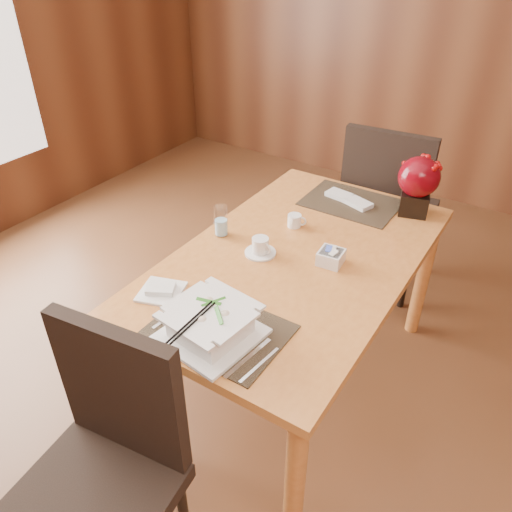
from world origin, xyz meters
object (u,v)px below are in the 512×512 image
Objects in this scene: berry_decor at (418,182)px; sugar_caddy at (331,257)px; soup_setting at (211,324)px; bread_plate at (161,292)px; creamer_jug at (294,221)px; dining_table at (296,274)px; far_chair at (386,203)px; near_chair at (104,459)px; water_glass at (221,221)px; coffee_cup at (260,247)px.

sugar_caddy is at bearing -103.56° from berry_decor.
soup_setting reaches higher than bread_plate.
creamer_jug reaches higher than bread_plate.
far_chair reaches higher than dining_table.
near_chair is (-0.08, -0.45, -0.25)m from soup_setting.
water_glass reaches higher than sugar_caddy.
near_chair is 0.94× the size of far_chair.
near_chair reaches higher than water_glass.
coffee_cup is 0.47× the size of berry_decor.
water_glass is at bearing 96.88° from bread_plate.
creamer_jug is (0.01, 0.28, -0.00)m from coffee_cup.
sugar_caddy reaches higher than bread_plate.
sugar_caddy is 0.10× the size of near_chair.
coffee_cup is 0.94× the size of water_glass.
coffee_cup is at bearing -121.39° from berry_decor.
water_glass is 0.93m from berry_decor.
creamer_jug is 0.60m from berry_decor.
far_chair reaches higher than water_glass.
sugar_caddy is at bearing 8.16° from dining_table.
berry_decor is 1.74m from near_chair.
berry_decor is at bearing 65.18° from dining_table.
berry_decor reaches higher than near_chair.
soup_setting reaches higher than creamer_jug.
berry_decor is (0.42, 0.69, 0.13)m from coffee_cup.
dining_table is 0.19m from sugar_caddy.
near_chair reaches higher than sugar_caddy.
bread_plate is (-0.30, 0.09, -0.05)m from soup_setting.
coffee_cup is at bearing 68.22° from bread_plate.
soup_setting is 2.31× the size of water_glass.
water_glass is at bearing -173.58° from dining_table.
soup_setting is 0.33× the size of near_chair.
dining_table is 1.05m from near_chair.
berry_decor is (0.29, 1.21, 0.10)m from soup_setting.
near_chair reaches higher than soup_setting.
creamer_jug is 1.26m from near_chair.
berry_decor is at bearing 70.20° from near_chair.
far_chair reaches higher than berry_decor.
sugar_caddy is at bearing 6.91° from water_glass.
coffee_cup is at bearing -106.58° from creamer_jug.
berry_decor reaches higher than bread_plate.
far_chair is at bearing 75.70° from bread_plate.
dining_table is at bearing 96.76° from soup_setting.
far_chair reaches higher than coffee_cup.
dining_table is at bearing -171.84° from sugar_caddy.
sugar_caddy is 1.11m from near_chair.
berry_decor is 0.29× the size of near_chair.
far_chair is (0.20, 1.02, -0.19)m from coffee_cup.
coffee_cup is 0.30m from sugar_caddy.
far_chair reaches higher than creamer_jug.
dining_table is 1.43× the size of far_chair.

